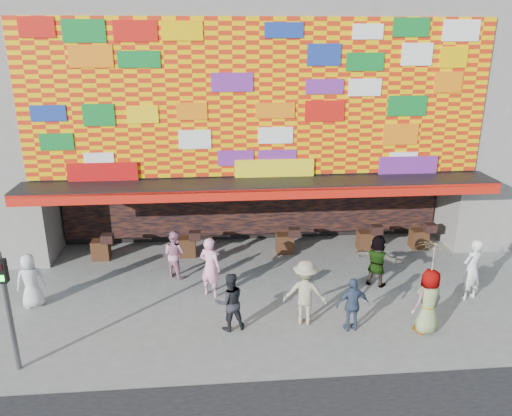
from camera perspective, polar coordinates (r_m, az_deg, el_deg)
The scene contains 13 objects.
ground at distance 14.07m, azimuth 1.87°, elevation -12.86°, with size 90.00×90.00×0.00m, color slate.
shop_building at distance 20.21m, azimuth -0.80°, elevation 12.78°, with size 15.20×9.40×10.00m.
signal_left at distance 12.66m, azimuth -26.61°, elevation -9.26°, with size 0.22×0.20×3.00m.
ped_a at distance 15.80m, azimuth -24.35°, elevation -7.58°, with size 0.79×0.51×1.62m, color silver.
ped_b at distance 14.99m, azimuth -5.26°, elevation -6.74°, with size 0.68×0.45×1.87m, color #F49DC0.
ped_c at distance 13.39m, azimuth -3.01°, elevation -10.65°, with size 0.79×0.61×1.62m, color #222327.
ped_d at distance 13.64m, azimuth 5.64°, elevation -9.58°, with size 1.18×0.68×1.83m, color #9B9270.
ped_e at distance 13.58m, azimuth 10.99°, elevation -10.79°, with size 0.89×0.37×1.51m, color #384863.
ped_f at distance 16.03m, azimuth 13.67°, elevation -5.87°, with size 1.54×0.49×1.66m, color gray.
ped_g at distance 13.96m, azimuth 19.11°, elevation -10.04°, with size 0.87×0.57×1.79m, color gray.
ped_h at distance 16.07m, azimuth 23.44°, elevation -6.46°, with size 0.69×0.45×1.89m, color silver.
ped_i at distance 16.35m, azimuth -9.28°, elevation -5.21°, with size 0.76×0.60×1.57m, color #CE85A2.
parasol at distance 13.43m, azimuth 19.68°, elevation -5.41°, with size 1.04×1.06×1.81m.
Camera 1 is at (-1.50, -11.85, 7.43)m, focal length 35.00 mm.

